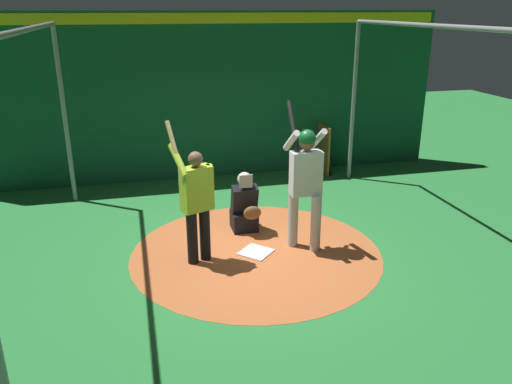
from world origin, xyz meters
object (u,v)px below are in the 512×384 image
at_px(home_plate, 256,252).
at_px(bat_rack, 321,148).
at_px(batter, 305,178).
at_px(visitor, 196,200).
at_px(catcher, 245,208).

height_order(home_plate, bat_rack, bat_rack).
relative_size(home_plate, batter, 0.20).
relative_size(visitor, bat_rack, 1.87).
height_order(home_plate, catcher, catcher).
bearing_deg(catcher, visitor, -45.11).
height_order(batter, visitor, batter).
xyz_separation_m(catcher, visitor, (0.87, -0.87, 0.54)).
bearing_deg(visitor, catcher, 114.59).
height_order(home_plate, visitor, visitor).
distance_m(home_plate, catcher, 0.91).
xyz_separation_m(home_plate, bat_rack, (-3.58, 2.35, 0.48)).
distance_m(visitor, bat_rack, 4.85).
relative_size(batter, catcher, 2.17).
height_order(catcher, visitor, visitor).
height_order(batter, catcher, batter).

